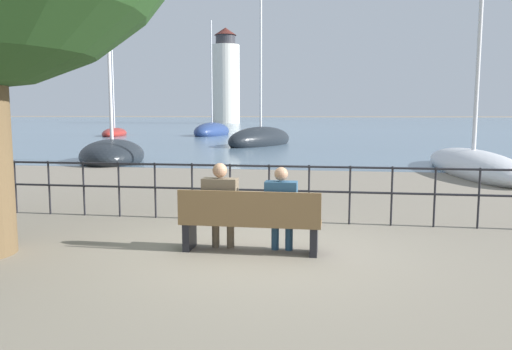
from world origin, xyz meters
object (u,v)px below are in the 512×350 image
seated_person_left (221,203)px  sailboat_2 (212,131)px  park_bench (250,222)px  sailboat_1 (112,154)px  sailboat_0 (473,164)px  harbor_lighthouse (226,79)px  sailboat_3 (261,139)px  seated_person_right (281,206)px  sailboat_4 (115,133)px

seated_person_left → sailboat_2: bearing=104.2°
park_bench → sailboat_1: bearing=122.2°
sailboat_0 → harbor_lighthouse: (-27.99, 88.60, 9.12)m
sailboat_1 → sailboat_3: size_ratio=0.87×
sailboat_0 → sailboat_2: 31.62m
seated_person_right → sailboat_0: 11.99m
sailboat_2 → harbor_lighthouse: harbor_lighthouse is taller
sailboat_4 → sailboat_3: bearing=-52.0°
sailboat_2 → sailboat_4: sailboat_2 is taller
sailboat_1 → harbor_lighthouse: (-14.31, 86.85, 9.09)m
park_bench → harbor_lighthouse: bearing=102.6°
park_bench → sailboat_3: size_ratio=0.19×
sailboat_3 → harbor_lighthouse: size_ratio=0.53×
seated_person_right → sailboat_1: size_ratio=0.13×
park_bench → seated_person_left: size_ratio=1.58×
seated_person_left → sailboat_0: bearing=60.0°
sailboat_3 → sailboat_4: 19.26m
sailboat_1 → sailboat_4: size_ratio=0.92×
park_bench → sailboat_0: sailboat_0 is taller
sailboat_0 → sailboat_4: bearing=131.1°
sailboat_3 → seated_person_right: bearing=-60.5°
seated_person_right → sailboat_2: size_ratio=0.11×
seated_person_right → park_bench: bearing=-169.8°
seated_person_right → sailboat_2: sailboat_2 is taller
sailboat_0 → seated_person_right: bearing=-119.3°
sailboat_1 → sailboat_3: (4.45, 11.77, 0.07)m
seated_person_right → sailboat_0: sailboat_0 is taller
seated_person_left → sailboat_4: 40.43m
sailboat_4 → seated_person_left: bearing=-77.3°
sailboat_0 → park_bench: bearing=-120.9°
sailboat_3 → sailboat_4: size_ratio=1.06×
sailboat_0 → sailboat_1: bearing=169.8°
sailboat_1 → harbor_lighthouse: size_ratio=0.46×
seated_person_left → sailboat_1: 14.56m
park_bench → harbor_lighthouse: size_ratio=0.10×
sailboat_0 → sailboat_2: (-15.83, 27.37, 0.10)m
seated_person_right → sailboat_1: bearing=123.8°
harbor_lighthouse → sailboat_0: bearing=-72.5°
sailboat_4 → harbor_lighthouse: harbor_lighthouse is taller
sailboat_1 → sailboat_2: (-2.15, 25.62, 0.07)m
seated_person_left → sailboat_2: 39.31m
seated_person_left → sailboat_1: sailboat_1 is taller
park_bench → harbor_lighthouse: harbor_lighthouse is taller
seated_person_right → sailboat_0: size_ratio=0.12×
seated_person_right → sailboat_4: sailboat_4 is taller
sailboat_0 → sailboat_4: size_ratio=1.04×
park_bench → harbor_lighthouse: (-22.22, 99.42, 8.95)m
park_bench → seated_person_left: seated_person_left is taller
seated_person_left → sailboat_0: (6.20, 10.74, -0.42)m
sailboat_1 → sailboat_4: 25.92m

